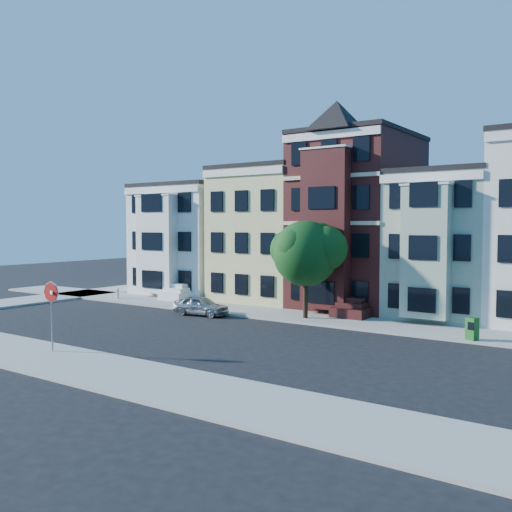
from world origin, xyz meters
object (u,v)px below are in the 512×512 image
Objects in this scene: street_tree at (306,258)px; parked_car at (201,306)px; stop_sign at (52,312)px; fire_hydrant at (118,294)px; newspaper_box at (472,329)px.

street_tree is 1.98× the size of parked_car.
stop_sign reaches higher than parked_car.
street_tree is at bearing 0.77° from fire_hydrant.
stop_sign is at bearing -178.74° from parked_car.
stop_sign reaches higher than newspaper_box.
parked_car is 1.04× the size of stop_sign.
street_tree is 2.07× the size of stop_sign.
newspaper_box is 0.31× the size of stop_sign.
stop_sign is at bearing -117.20° from newspaper_box.
parked_car is at bearing -155.36° from newspaper_box.
parked_car is 10.42m from fire_hydrant.
parked_car reaches higher than fire_hydrant.
fire_hydrant is (-10.22, 2.01, -0.18)m from parked_car.
fire_hydrant is (-16.75, -0.23, -3.40)m from street_tree.
newspaper_box is at bearing -92.85° from parked_car.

